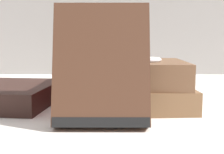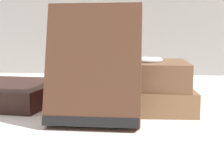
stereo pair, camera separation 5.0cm
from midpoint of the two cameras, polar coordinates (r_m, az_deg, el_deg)
The scene contains 6 objects.
ground_plane at distance 0.46m, azimuth -3.75°, elevation -6.56°, with size 3.00×3.00×0.00m, color white.
book_flat_bottom at distance 0.50m, azimuth -1.20°, elevation -3.48°, with size 0.21×0.17×0.04m.
book_flat_top at distance 0.50m, azimuth -1.12°, elevation 0.71°, with size 0.19×0.15×0.04m.
book_leaning_front at distance 0.38m, azimuth -5.69°, elevation 1.38°, with size 0.12×0.06×0.15m.
pocket_watch at distance 0.49m, azimuth 2.83°, elevation 3.22°, with size 0.06×0.06×0.01m.
reading_glasses at distance 0.66m, azimuth -7.27°, elevation -2.26°, with size 0.11×0.08×0.00m.
Camera 1 is at (0.01, -0.45, 0.11)m, focal length 50.00 mm.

